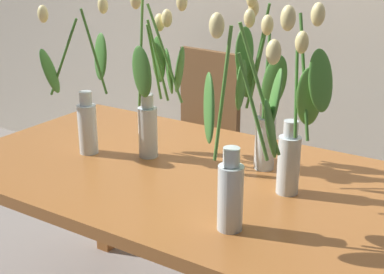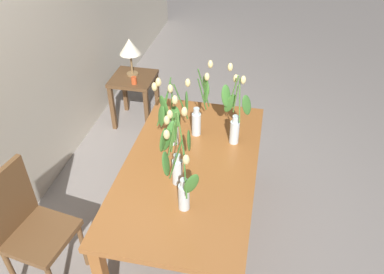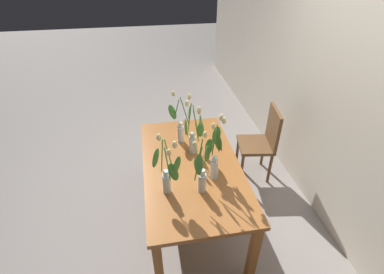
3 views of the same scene
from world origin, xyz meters
name	(u,v)px [view 3 (image 3 of 3)]	position (x,y,z in m)	size (l,w,h in m)	color
ground_plane	(192,216)	(0.00, 0.00, 0.00)	(18.00, 18.00, 0.00)	gray
room_wall_rear	(348,94)	(0.00, 1.42, 1.35)	(9.00, 0.10, 2.70)	beige
dining_table	(191,172)	(0.00, 0.00, 0.65)	(1.60, 0.90, 0.74)	#A3602D
tulip_vase_0	(214,155)	(0.18, 0.16, 0.97)	(0.25, 0.22, 0.58)	silver
tulip_vase_1	(181,126)	(-0.41, -0.04, 0.92)	(0.18, 0.25, 0.55)	silver
tulip_vase_2	(194,134)	(-0.16, 0.06, 0.97)	(0.19, 0.21, 0.58)	silver
tulip_vase_3	(167,174)	(0.33, -0.25, 0.95)	(0.19, 0.25, 0.58)	silver
tulip_vase_4	(201,176)	(0.38, 0.01, 0.93)	(0.17, 0.13, 0.58)	silver
dining_chair	(263,140)	(-0.55, 0.96, 0.52)	(0.46, 0.46, 0.93)	brown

